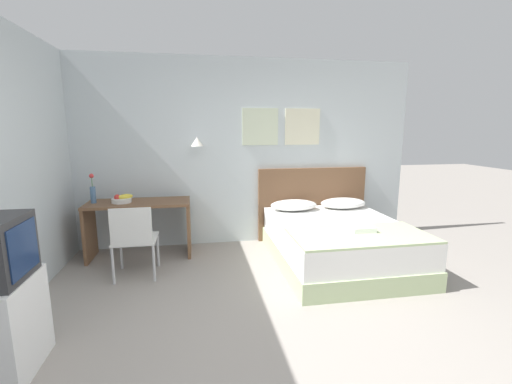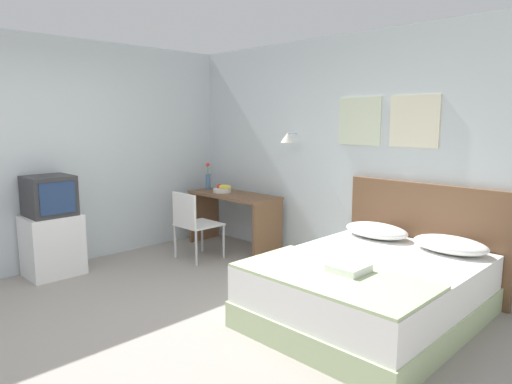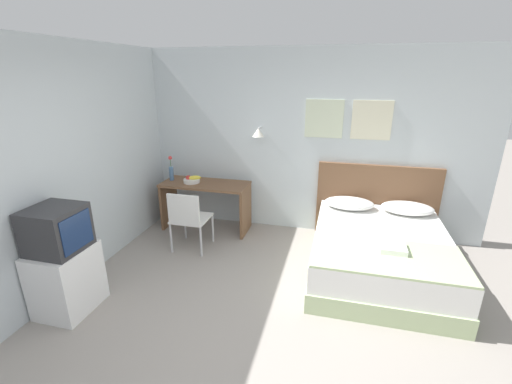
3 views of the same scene
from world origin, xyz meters
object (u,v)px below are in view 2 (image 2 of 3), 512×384
object	(u,v)px
folded_towel_near_foot	(349,268)
desk_chair	(192,220)
headboard	(424,237)
fruit_bowl	(222,189)
desk	(234,210)
tv_stand	(53,245)
pillow_right	(450,245)
flower_vase	(208,179)
throw_blanket	(332,275)
bed	(370,290)
television	(49,196)
pillow_left	(376,231)

from	to	relation	value
folded_towel_near_foot	desk_chair	size ratio (longest dim) A/B	0.32
headboard	fruit_bowl	world-z (taller)	headboard
desk	tv_stand	world-z (taller)	desk
desk_chair	fruit_bowl	distance (m)	0.79
headboard	pillow_right	xyz separation A→B (m)	(0.37, -0.28, 0.05)
folded_towel_near_foot	flower_vase	distance (m)	3.31
throw_blanket	desk	world-z (taller)	desk
bed	desk_chair	distance (m)	2.45
throw_blanket	flower_vase	bearing A→B (deg)	157.48
flower_vase	bed	bearing A→B (deg)	-12.85
folded_towel_near_foot	television	size ratio (longest dim) A/B	0.58
desk_chair	tv_stand	xyz separation A→B (m)	(-0.68, -1.42, -0.16)
bed	desk	xyz separation A→B (m)	(-2.48, 0.68, 0.26)
desk	headboard	bearing A→B (deg)	7.54
pillow_left	fruit_bowl	distance (m)	2.32
pillow_right	desk_chair	xyz separation A→B (m)	(-2.82, -0.77, -0.10)
folded_towel_near_foot	desk	bearing A→B (deg)	156.49
pillow_left	folded_towel_near_foot	size ratio (longest dim) A/B	2.44
folded_towel_near_foot	tv_stand	size ratio (longest dim) A/B	0.41
pillow_left	pillow_right	distance (m)	0.75
flower_vase	tv_stand	xyz separation A→B (m)	(-0.08, -2.16, -0.55)
pillow_left	throw_blanket	distance (m)	1.35
throw_blanket	desk	distance (m)	2.78
bed	desk	size ratio (longest dim) A/B	1.50
pillow_right	flower_vase	xyz separation A→B (m)	(-3.41, -0.03, 0.29)
tv_stand	television	distance (m)	0.56
pillow_right	television	distance (m)	4.13
desk_chair	fruit_bowl	size ratio (longest dim) A/B	3.14
folded_towel_near_foot	tv_stand	xyz separation A→B (m)	(-3.18, -1.04, -0.24)
bed	fruit_bowl	world-z (taller)	fruit_bowl
pillow_left	pillow_right	xyz separation A→B (m)	(0.75, 0.00, 0.00)
pillow_right	television	world-z (taller)	television
bed	headboard	bearing A→B (deg)	90.00
flower_vase	television	world-z (taller)	flower_vase
desk	throw_blanket	bearing A→B (deg)	-26.60
fruit_bowl	tv_stand	xyz separation A→B (m)	(-0.43, -2.13, -0.44)
fruit_bowl	pillow_right	bearing A→B (deg)	1.29
bed	folded_towel_near_foot	bearing A→B (deg)	-81.82
folded_towel_near_foot	tv_stand	distance (m)	3.35
desk_chair	bed	bearing A→B (deg)	1.09
flower_vase	pillow_right	bearing A→B (deg)	0.55
television	folded_towel_near_foot	bearing A→B (deg)	18.14
headboard	tv_stand	xyz separation A→B (m)	(-3.12, -2.48, -0.21)
pillow_right	fruit_bowl	world-z (taller)	fruit_bowl
desk	fruit_bowl	world-z (taller)	fruit_bowl
television	desk	bearing A→B (deg)	73.67
desk	flower_vase	distance (m)	0.66
pillow_left	throw_blanket	size ratio (longest dim) A/B	0.45
television	headboard	bearing A→B (deg)	38.50
bed	tv_stand	size ratio (longest dim) A/B	2.89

